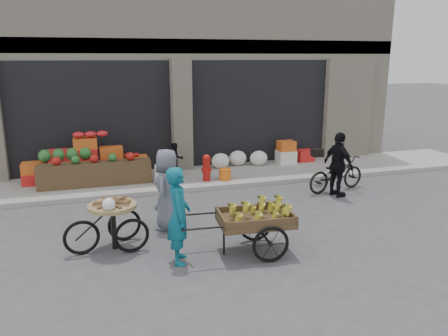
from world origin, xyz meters
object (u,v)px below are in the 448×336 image
object	(u,v)px
seated_person	(176,160)
tricycle_cart	(113,219)
orange_bucket	(225,174)
vendor_grey	(167,189)
pineapple_bin	(165,174)
cyclist	(338,165)
banana_cart	(253,217)
fire_hydrant	(206,166)
vendor_woman	(179,215)
bicycle	(336,174)

from	to	relation	value
seated_person	tricycle_cart	distance (m)	4.45
orange_bucket	vendor_grey	size ratio (longest dim) A/B	0.20
pineapple_bin	cyclist	size ratio (longest dim) A/B	0.33
pineapple_bin	banana_cart	xyz separation A→B (m)	(0.82, -4.27, 0.28)
fire_hydrant	cyclist	world-z (taller)	cyclist
vendor_woman	bicycle	size ratio (longest dim) A/B	0.95
fire_hydrant	vendor_grey	distance (m)	3.10
pineapple_bin	banana_cart	bearing A→B (deg)	-79.15
seated_person	bicycle	xyz separation A→B (m)	(3.71, -2.11, -0.13)
banana_cart	bicycle	xyz separation A→B (m)	(3.29, 2.76, -0.20)
seated_person	tricycle_cart	xyz separation A→B (m)	(-1.88, -4.04, -0.02)
orange_bucket	vendor_woman	world-z (taller)	vendor_woman
orange_bucket	seated_person	bearing A→B (deg)	149.74
pineapple_bin	vendor_grey	xyz separation A→B (m)	(-0.39, -2.75, 0.43)
banana_cart	tricycle_cart	size ratio (longest dim) A/B	1.51
vendor_grey	seated_person	bearing A→B (deg)	-163.32
banana_cart	vendor_grey	world-z (taller)	vendor_grey
orange_bucket	banana_cart	distance (m)	4.26
seated_person	orange_bucket	bearing A→B (deg)	-40.26
pineapple_bin	vendor_woman	distance (m)	4.31
pineapple_bin	cyclist	distance (m)	4.37
vendor_woman	cyclist	bearing A→B (deg)	-51.98
bicycle	orange_bucket	bearing A→B (deg)	48.27
pineapple_bin	fire_hydrant	distance (m)	1.11
fire_hydrant	seated_person	xyz separation A→B (m)	(-0.70, 0.65, 0.08)
vendor_grey	bicycle	xyz separation A→B (m)	(4.50, 1.25, -0.35)
pineapple_bin	bicycle	xyz separation A→B (m)	(4.11, -1.51, 0.08)
orange_bucket	tricycle_cart	distance (m)	4.55
seated_person	cyclist	world-z (taller)	cyclist
seated_person	bicycle	size ratio (longest dim) A/B	0.54
vendor_grey	cyclist	xyz separation A→B (m)	(4.30, 0.85, -0.01)
fire_hydrant	banana_cart	bearing A→B (deg)	-93.81
pineapple_bin	vendor_woman	size ratio (longest dim) A/B	0.32
banana_cart	vendor_grey	bearing A→B (deg)	133.20
pineapple_bin	seated_person	size ratio (longest dim) A/B	0.56
vendor_woman	bicycle	xyz separation A→B (m)	(4.57, 2.75, -0.36)
tricycle_cart	vendor_grey	distance (m)	1.31
vendor_grey	bicycle	world-z (taller)	vendor_grey
pineapple_bin	orange_bucket	distance (m)	1.61
seated_person	vendor_grey	size ratio (longest dim) A/B	0.58
bicycle	cyclist	world-z (taller)	cyclist
pineapple_bin	seated_person	distance (m)	0.75
seated_person	bicycle	bearing A→B (deg)	-39.64
fire_hydrant	banana_cart	size ratio (longest dim) A/B	0.32
cyclist	vendor_woman	bearing A→B (deg)	105.90
vendor_woman	cyclist	world-z (taller)	vendor_woman
fire_hydrant	vendor_grey	size ratio (longest dim) A/B	0.44
bicycle	cyclist	bearing A→B (deg)	141.05
seated_person	fire_hydrant	bearing A→B (deg)	-52.88
orange_bucket	vendor_woman	size ratio (longest dim) A/B	0.20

